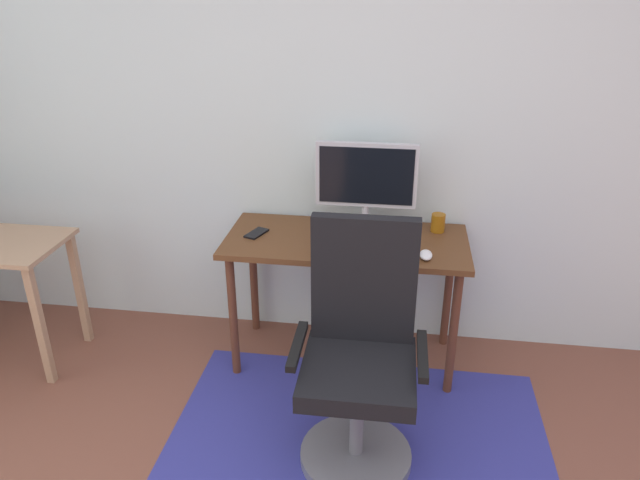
{
  "coord_description": "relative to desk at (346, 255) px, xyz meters",
  "views": [
    {
      "loc": [
        0.12,
        -0.87,
        1.97
      ],
      "look_at": [
        -0.24,
        1.6,
        0.83
      ],
      "focal_mm": 32.96,
      "sensor_mm": 36.0,
      "label": 1
    }
  ],
  "objects": [
    {
      "name": "keyboard",
      "position": [
        0.09,
        -0.17,
        0.1
      ],
      "size": [
        0.43,
        0.13,
        0.02
      ],
      "primitive_type": "cube",
      "color": "black",
      "rests_on": "desk"
    },
    {
      "name": "computer_mouse",
      "position": [
        0.4,
        -0.17,
        0.11
      ],
      "size": [
        0.06,
        0.1,
        0.03
      ],
      "primitive_type": "ellipsoid",
      "color": "white",
      "rests_on": "desk"
    },
    {
      "name": "coffee_cup",
      "position": [
        0.47,
        0.17,
        0.14
      ],
      "size": [
        0.07,
        0.07,
        0.1
      ],
      "primitive_type": "cylinder",
      "color": "#8F530E",
      "rests_on": "desk"
    },
    {
      "name": "wall_back",
      "position": [
        0.14,
        0.35,
        0.66
      ],
      "size": [
        6.0,
        0.1,
        2.6
      ],
      "primitive_type": "cube",
      "color": "silver",
      "rests_on": "ground"
    },
    {
      "name": "monitor",
      "position": [
        0.08,
        0.14,
        0.37
      ],
      "size": [
        0.52,
        0.18,
        0.47
      ],
      "color": "#B2B2B7",
      "rests_on": "desk"
    },
    {
      "name": "office_chair",
      "position": [
        0.13,
        -0.69,
        -0.18
      ],
      "size": [
        0.55,
        0.49,
        1.08
      ],
      "rotation": [
        0.0,
        0.0,
        0.01
      ],
      "color": "slate",
      "rests_on": "ground"
    },
    {
      "name": "area_rug",
      "position": [
        0.13,
        -0.66,
        -0.63
      ],
      "size": [
        1.74,
        1.23,
        0.01
      ],
      "primitive_type": "cube",
      "color": "navy",
      "rests_on": "ground"
    },
    {
      "name": "cell_phone",
      "position": [
        -0.47,
        -0.01,
        0.1
      ],
      "size": [
        0.11,
        0.15,
        0.01
      ],
      "primitive_type": "cube",
      "rotation": [
        0.0,
        0.0,
        -0.36
      ],
      "color": "black",
      "rests_on": "desk"
    },
    {
      "name": "desk",
      "position": [
        0.0,
        0.0,
        0.0
      ],
      "size": [
        1.24,
        0.56,
        0.73
      ],
      "color": "#58341B",
      "rests_on": "ground"
    }
  ]
}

